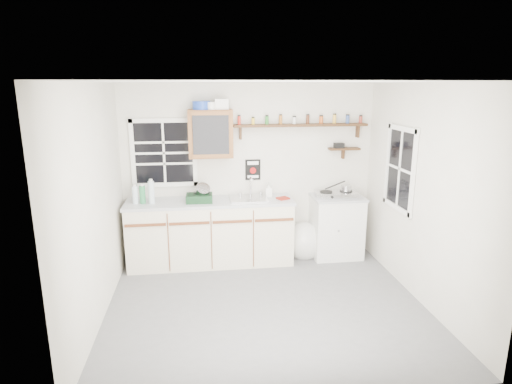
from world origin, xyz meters
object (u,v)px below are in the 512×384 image
at_px(main_cabinet, 211,232).
at_px(spice_shelf, 302,125).
at_px(right_cabinet, 336,226).
at_px(hotplate, 336,194).
at_px(dish_rack, 200,196).
at_px(upper_cabinet, 211,134).

xyz_separation_m(main_cabinet, spice_shelf, (1.32, 0.21, 1.47)).
xyz_separation_m(right_cabinet, hotplate, (-0.03, -0.02, 0.49)).
distance_m(main_cabinet, dish_rack, 0.56).
height_order(spice_shelf, hotplate, spice_shelf).
bearing_deg(hotplate, upper_cabinet, -177.91).
bearing_deg(upper_cabinet, dish_rack, -130.55).
xyz_separation_m(right_cabinet, spice_shelf, (-0.52, 0.19, 1.47)).
distance_m(right_cabinet, upper_cabinet, 2.26).
height_order(main_cabinet, upper_cabinet, upper_cabinet).
relative_size(main_cabinet, dish_rack, 6.43).
relative_size(right_cabinet, dish_rack, 2.53).
height_order(main_cabinet, hotplate, hotplate).
bearing_deg(dish_rack, main_cabinet, 22.12).
bearing_deg(dish_rack, hotplate, 2.99).
distance_m(right_cabinet, hotplate, 0.49).
distance_m(right_cabinet, spice_shelf, 1.57).
relative_size(right_cabinet, spice_shelf, 0.48).
xyz_separation_m(right_cabinet, dish_rack, (-1.97, -0.07, 0.55)).
xyz_separation_m(right_cabinet, upper_cabinet, (-1.80, 0.12, 1.37)).
relative_size(upper_cabinet, spice_shelf, 0.34).
bearing_deg(upper_cabinet, hotplate, -4.48).
xyz_separation_m(main_cabinet, dish_rack, (-0.13, -0.05, 0.54)).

